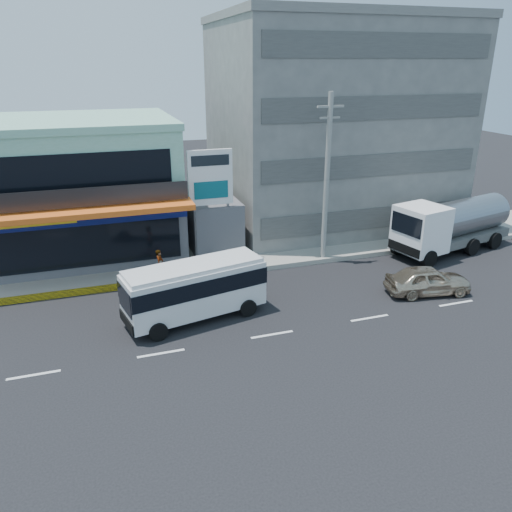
# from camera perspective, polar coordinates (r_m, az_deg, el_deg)

# --- Properties ---
(ground) EXTENTS (120.00, 120.00, 0.00)m
(ground) POSITION_cam_1_polar(r_m,az_deg,el_deg) (22.84, 1.84, -8.97)
(ground) COLOR black
(ground) RESTS_ON ground
(sidewalk) EXTENTS (70.00, 5.00, 0.30)m
(sidewalk) POSITION_cam_1_polar(r_m,az_deg,el_deg) (32.45, 4.44, 0.78)
(sidewalk) COLOR gray
(sidewalk) RESTS_ON ground
(shop_building) EXTENTS (12.40, 11.70, 8.00)m
(shop_building) POSITION_cam_1_polar(r_m,az_deg,el_deg) (33.32, -19.85, 7.04)
(shop_building) COLOR #504F55
(shop_building) RESTS_ON ground
(concrete_building) EXTENTS (16.00, 12.00, 14.00)m
(concrete_building) POSITION_cam_1_polar(r_m,az_deg,el_deg) (37.75, 8.71, 14.25)
(concrete_building) COLOR gray
(concrete_building) RESTS_ON ground
(gap_structure) EXTENTS (3.00, 6.00, 3.50)m
(gap_structure) POSITION_cam_1_polar(r_m,az_deg,el_deg) (32.74, -5.30, 3.90)
(gap_structure) COLOR #504F55
(gap_structure) RESTS_ON ground
(satellite_dish) EXTENTS (1.50, 1.50, 0.15)m
(satellite_dish) POSITION_cam_1_polar(r_m,az_deg,el_deg) (31.30, -5.00, 6.57)
(satellite_dish) COLOR slate
(satellite_dish) RESTS_ON gap_structure
(billboard) EXTENTS (2.60, 0.18, 6.90)m
(billboard) POSITION_cam_1_polar(r_m,az_deg,el_deg) (29.16, -5.21, 8.20)
(billboard) COLOR gray
(billboard) RESTS_ON ground
(utility_pole_near) EXTENTS (1.60, 0.30, 10.00)m
(utility_pole_near) POSITION_cam_1_polar(r_m,az_deg,el_deg) (29.59, 8.09, 8.71)
(utility_pole_near) COLOR #999993
(utility_pole_near) RESTS_ON ground
(minibus) EXTENTS (6.96, 3.47, 2.79)m
(minibus) POSITION_cam_1_polar(r_m,az_deg,el_deg) (23.62, -7.01, -3.50)
(minibus) COLOR silver
(minibus) RESTS_ON ground
(sedan) EXTENTS (4.67, 2.50, 1.51)m
(sedan) POSITION_cam_1_polar(r_m,az_deg,el_deg) (27.86, 19.06, -2.63)
(sedan) COLOR #BFAC92
(sedan) RESTS_ON ground
(tanker_truck) EXTENTS (8.99, 4.41, 3.41)m
(tanker_truck) POSITION_cam_1_polar(r_m,az_deg,el_deg) (34.09, 21.24, 3.36)
(tanker_truck) COLOR white
(tanker_truck) RESTS_ON ground
(motorcycle_rider) EXTENTS (1.76, 1.16, 2.13)m
(motorcycle_rider) POSITION_cam_1_polar(r_m,az_deg,el_deg) (27.66, -10.84, -2.08)
(motorcycle_rider) COLOR #5B0F0D
(motorcycle_rider) RESTS_ON ground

